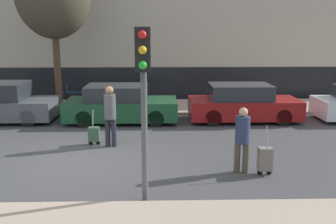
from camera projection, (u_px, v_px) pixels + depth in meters
ground_plane at (78, 163)px, 9.69m from camera, size 80.00×80.00×0.00m
sidewalk_far at (111, 107)px, 16.52m from camera, size 28.00×3.00×0.12m
building_facade at (118, 6)px, 19.38m from camera, size 28.00×3.52×9.27m
parked_car_1 at (120, 105)px, 13.97m from camera, size 4.11×1.82×1.38m
parked_car_2 at (243, 104)px, 14.12m from camera, size 4.10×1.78×1.40m
pedestrian_left at (110, 112)px, 10.89m from camera, size 0.34×0.34×1.80m
trolley_left at (94, 134)px, 11.19m from camera, size 0.34×0.29×1.08m
pedestrian_right at (242, 136)px, 8.86m from camera, size 0.34×0.34×1.60m
trolley_right at (265, 159)px, 8.83m from camera, size 0.34×0.29×1.21m
traffic_light at (143, 81)px, 6.90m from camera, size 0.28×0.47×3.42m
parked_bicycle at (72, 96)px, 16.69m from camera, size 1.77×0.06×0.96m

